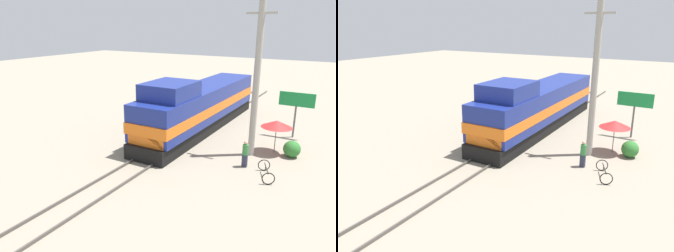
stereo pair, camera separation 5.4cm
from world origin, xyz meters
TOP-DOWN VIEW (x-y plane):
  - ground_plane at (0.00, 0.00)m, footprint 120.00×120.00m
  - rail_near at (-0.72, 0.00)m, footprint 0.08×41.47m
  - rail_far at (0.72, 0.00)m, footprint 0.08×41.47m
  - locomotive at (0.00, 2.81)m, footprint 3.09×16.27m
  - utility_pole at (5.15, -0.03)m, footprint 1.80×0.40m
  - vendor_umbrella at (6.37, 1.09)m, footprint 1.97×1.97m
  - billboard_sign at (6.80, 4.90)m, footprint 2.48×0.12m
  - shrub_cluster at (7.48, 0.90)m, footprint 1.06×1.06m
  - person_bystander at (5.41, -2.08)m, footprint 0.34×0.34m
  - bicycle at (6.87, -2.83)m, footprint 1.31×1.91m

SIDE VIEW (x-z plane):
  - ground_plane at x=0.00m, z-range 0.00..0.00m
  - rail_near at x=-0.72m, z-range 0.00..0.15m
  - rail_far at x=0.72m, z-range 0.00..0.15m
  - bicycle at x=6.87m, z-range 0.01..0.69m
  - shrub_cluster at x=7.48m, z-range 0.00..1.06m
  - person_bystander at x=5.41m, z-range 0.06..1.68m
  - locomotive at x=0.00m, z-range -0.37..4.10m
  - vendor_umbrella at x=6.37m, z-range 0.87..3.05m
  - billboard_sign at x=6.80m, z-range 0.93..4.30m
  - utility_pole at x=5.15m, z-range 0.06..9.90m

